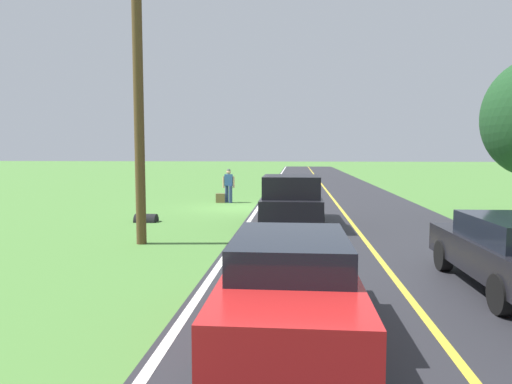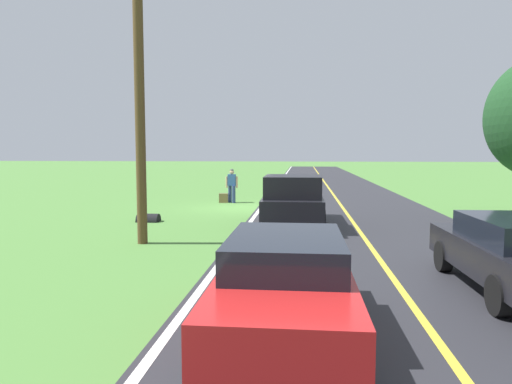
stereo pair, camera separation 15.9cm
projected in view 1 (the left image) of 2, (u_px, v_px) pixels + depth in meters
name	position (u px, v px, depth m)	size (l,w,h in m)	color
ground_plane	(240.00, 208.00, 21.65)	(200.00, 200.00, 0.00)	#4C7F38
road_surface	(341.00, 209.00, 21.26)	(7.96, 120.00, 0.00)	#28282D
lane_edge_line	(258.00, 208.00, 21.58)	(0.16, 117.60, 0.00)	silver
lane_centre_line	(341.00, 209.00, 21.26)	(0.14, 117.60, 0.00)	gold
hitchhiker_walking	(229.00, 184.00, 23.76)	(0.62, 0.51, 1.75)	navy
suitcase_carried	(220.00, 198.00, 23.76)	(0.20, 0.46, 0.48)	brown
pickup_truck_passing	(291.00, 199.00, 16.36)	(2.12, 5.41, 1.82)	black
sedan_ahead_same_lane	(290.00, 282.00, 6.65)	(1.93, 4.40, 1.41)	red
utility_pole_roadside	(138.00, 91.00, 12.87)	(0.28, 0.28, 8.60)	brown
drainage_culvert	(146.00, 222.00, 17.36)	(0.60, 0.60, 0.80)	black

